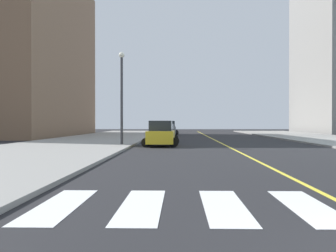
% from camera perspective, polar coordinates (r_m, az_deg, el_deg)
% --- Properties ---
extents(sidewalk_kerb_west, '(10.00, 120.00, 0.15)m').
position_cam_1_polar(sidewalk_kerb_west, '(26.68, -17.13, -3.29)').
color(sidewalk_kerb_west, gray).
rests_on(sidewalk_kerb_west, ground).
extents(lane_divider_paint, '(0.16, 80.00, 0.01)m').
position_cam_1_polar(lane_divider_paint, '(45.41, 6.18, -1.81)').
color(lane_divider_paint, yellow).
rests_on(lane_divider_paint, ground).
extents(low_rise_brick_west, '(16.00, 32.00, 22.96)m').
position_cam_1_polar(low_rise_brick_west, '(62.91, -19.95, 9.28)').
color(low_rise_brick_west, brown).
rests_on(low_rise_brick_west, ground).
extents(car_yellow_nearest, '(2.78, 4.40, 1.95)m').
position_cam_1_polar(car_yellow_nearest, '(32.20, -0.95, -1.14)').
color(car_yellow_nearest, gold).
rests_on(car_yellow_nearest, ground).
extents(car_gray_second, '(2.86, 4.56, 2.03)m').
position_cam_1_polar(car_gray_second, '(60.69, 0.09, -0.34)').
color(car_gray_second, slate).
rests_on(car_gray_second, ground).
extents(car_black_third, '(2.41, 3.79, 1.67)m').
position_cam_1_polar(car_black_third, '(40.18, -0.32, -1.00)').
color(car_black_third, black).
rests_on(car_black_third, ground).
extents(street_lamp, '(0.44, 0.44, 7.10)m').
position_cam_1_polar(street_lamp, '(32.96, -6.24, 4.89)').
color(street_lamp, '#38383D').
rests_on(street_lamp, sidewalk_kerb_west).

